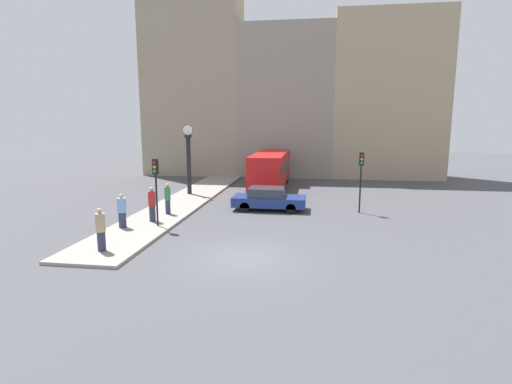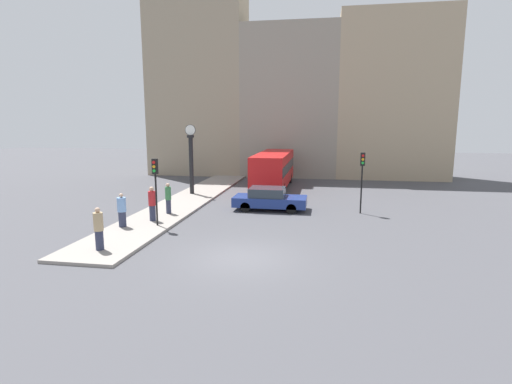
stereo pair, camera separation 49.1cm
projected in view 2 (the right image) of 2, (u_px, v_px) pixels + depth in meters
ground_plane at (241, 258)px, 15.80m from camera, size 120.00×120.00×0.00m
sidewalk_corner at (191, 198)px, 27.71m from camera, size 3.08×26.52×0.14m
building_row at (287, 93)px, 39.05m from camera, size 28.87×5.00×18.57m
sedan_car at (269, 199)px, 24.28m from camera, size 4.41×1.90×1.37m
bus_distant at (274, 168)px, 32.17m from camera, size 2.45×9.54×2.86m
traffic_light_near at (155, 178)px, 19.79m from camera, size 0.26×0.24×3.38m
traffic_light_far at (362, 170)px, 23.01m from camera, size 0.26×0.24×3.57m
street_clock at (191, 160)px, 28.79m from camera, size 0.77×0.40×4.98m
pedestrian_tan_coat at (99, 229)px, 16.19m from camera, size 0.38×0.38×1.77m
pedestrian_green_hoodie at (168, 198)px, 22.70m from camera, size 0.33×0.33×1.75m
pedestrian_red_top at (152, 204)px, 21.00m from camera, size 0.38×0.38×1.82m
pedestrian_blue_stripe at (122, 210)px, 19.80m from camera, size 0.43×0.43×1.69m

